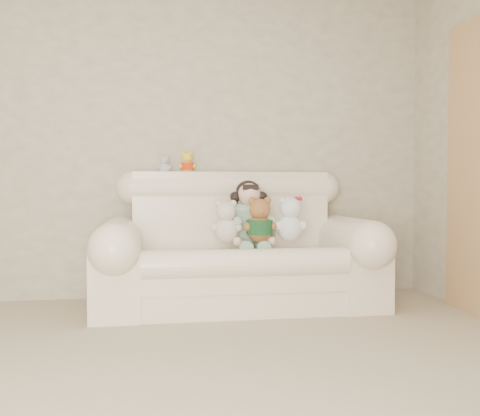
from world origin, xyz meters
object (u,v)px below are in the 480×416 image
seated_child (249,215)px  sofa (238,239)px  brown_teddy (260,216)px  cream_teddy (226,217)px  white_cat (290,214)px

seated_child → sofa: bearing=-145.0°
brown_teddy → cream_teddy: brown_teddy is taller
seated_child → white_cat: (0.28, -0.17, 0.01)m
seated_child → white_cat: 0.33m
white_cat → seated_child: bearing=127.3°
sofa → cream_teddy: bearing=-137.2°
seated_child → white_cat: bearing=-35.3°
seated_child → brown_teddy: bearing=-81.7°
sofa → brown_teddy: bearing=-39.7°
white_cat → sofa: bearing=145.3°
seated_child → white_cat: seated_child is taller
white_cat → cream_teddy: 0.48m
seated_child → cream_teddy: 0.27m
brown_teddy → seated_child: bearing=106.6°
white_cat → cream_teddy: size_ratio=1.10×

